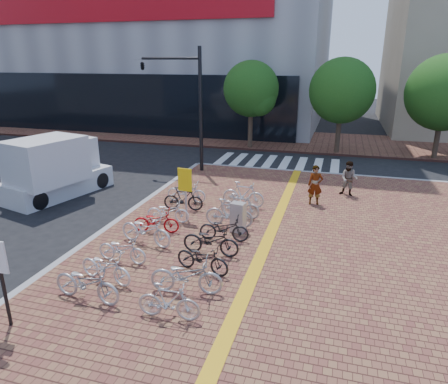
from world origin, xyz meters
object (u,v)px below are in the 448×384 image
(bike_7, at_px, (186,192))
(bike_10, at_px, (202,258))
(bike_9, at_px, (186,275))
(bike_1, at_px, (106,267))
(bike_11, at_px, (211,240))
(bike_2, at_px, (122,249))
(bike_4, at_px, (156,221))
(bike_0, at_px, (87,283))
(bike_5, at_px, (168,211))
(bike_12, at_px, (224,228))
(bike_14, at_px, (240,206))
(bike_3, at_px, (146,230))
(pedestrian_b, at_px, (349,179))
(traffic_light_pole, at_px, (173,86))
(utility_box, at_px, (238,217))
(yellow_sign, at_px, (185,184))
(bike_8, at_px, (169,301))
(bike_13, at_px, (229,213))
(bike_6, at_px, (183,199))
(box_truck, at_px, (55,168))
(pedestrian_a, at_px, (315,185))

(bike_7, height_order, bike_10, bike_7)
(bike_9, bearing_deg, bike_1, 83.85)
(bike_11, bearing_deg, bike_2, 117.91)
(bike_4, bearing_deg, bike_10, -141.67)
(bike_0, relative_size, bike_5, 1.18)
(bike_0, height_order, bike_11, bike_0)
(bike_7, height_order, bike_12, bike_7)
(bike_14, bearing_deg, bike_12, -173.52)
(bike_2, height_order, bike_7, bike_7)
(bike_14, bearing_deg, bike_1, 163.50)
(bike_7, bearing_deg, bike_1, -178.61)
(bike_5, relative_size, bike_10, 0.96)
(bike_12, bearing_deg, bike_5, 62.85)
(bike_5, xyz_separation_m, bike_9, (2.48, -4.41, 0.08))
(bike_3, height_order, bike_4, bike_3)
(bike_3, bearing_deg, bike_11, -82.28)
(pedestrian_b, height_order, traffic_light_pole, traffic_light_pole)
(bike_1, xyz_separation_m, utility_box, (2.72, 4.39, 0.09))
(bike_2, distance_m, yellow_sign, 3.99)
(bike_0, relative_size, bike_8, 1.24)
(bike_11, height_order, bike_13, bike_13)
(bike_7, relative_size, traffic_light_pole, 0.27)
(bike_6, height_order, utility_box, utility_box)
(pedestrian_b, xyz_separation_m, box_truck, (-13.20, -3.33, 0.39))
(bike_14, xyz_separation_m, pedestrian_a, (2.73, 2.40, 0.37))
(pedestrian_a, bearing_deg, bike_3, -140.83)
(bike_2, relative_size, bike_13, 0.91)
(pedestrian_b, relative_size, utility_box, 1.45)
(bike_10, height_order, bike_12, bike_12)
(bike_2, distance_m, bike_6, 4.71)
(bike_6, relative_size, bike_12, 0.97)
(bike_4, xyz_separation_m, bike_7, (-0.14, 3.35, 0.03))
(pedestrian_b, xyz_separation_m, utility_box, (-3.87, -5.37, -0.25))
(bike_6, bearing_deg, bike_8, -169.27)
(utility_box, bearing_deg, bike_14, 101.34)
(bike_0, distance_m, bike_9, 2.57)
(utility_box, bearing_deg, bike_7, 140.34)
(utility_box, bearing_deg, bike_4, -162.41)
(pedestrian_b, xyz_separation_m, traffic_light_pole, (-9.46, 2.24, 3.78))
(bike_14, bearing_deg, box_truck, 92.23)
(yellow_sign, bearing_deg, bike_5, -141.06)
(bike_12, height_order, traffic_light_pole, traffic_light_pole)
(bike_4, relative_size, pedestrian_a, 0.97)
(bike_8, relative_size, utility_box, 1.43)
(bike_0, relative_size, bike_14, 1.20)
(bike_6, height_order, yellow_sign, yellow_sign)
(bike_6, distance_m, yellow_sign, 1.37)
(bike_10, height_order, box_truck, box_truck)
(bike_12, distance_m, bike_13, 1.21)
(bike_10, bearing_deg, pedestrian_a, -10.77)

